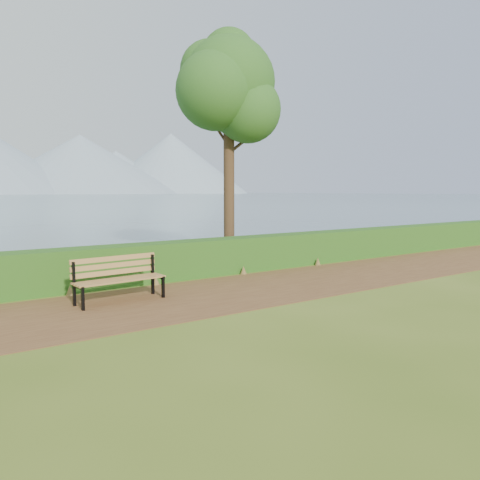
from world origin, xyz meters
TOP-DOWN VIEW (x-y plane):
  - ground at (0.00, 0.00)m, footprint 140.00×140.00m
  - path at (0.00, 0.30)m, footprint 40.00×3.40m
  - hedge at (0.00, 2.60)m, footprint 32.00×0.85m
  - bench at (-2.48, 0.90)m, footprint 1.97×0.72m
  - tree at (2.55, 4.24)m, footprint 3.80×3.15m

SIDE VIEW (x-z plane):
  - ground at x=0.00m, z-range 0.00..0.00m
  - path at x=0.00m, z-range 0.00..0.01m
  - hedge at x=0.00m, z-range 0.00..1.00m
  - bench at x=-2.48m, z-range 0.07..1.04m
  - tree at x=2.55m, z-range 1.84..9.42m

